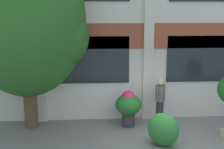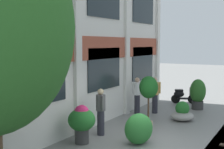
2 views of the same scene
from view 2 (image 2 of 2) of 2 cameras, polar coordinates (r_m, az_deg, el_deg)
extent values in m
plane|color=slate|center=(10.30, 6.51, -12.90)|extent=(80.00, 80.00, 0.00)
cube|color=silver|center=(11.33, -7.71, 10.70)|extent=(15.44, 0.50, 8.55)
cube|color=#9E4C38|center=(11.12, -6.51, 4.75)|extent=(15.44, 0.06, 0.90)
cube|color=silver|center=(11.14, -6.41, 10.80)|extent=(0.36, 0.16, 8.55)
cube|color=silver|center=(14.44, 2.74, 9.66)|extent=(0.36, 0.16, 8.55)
cube|color=silver|center=(17.96, 8.37, 8.83)|extent=(0.36, 0.16, 8.55)
cube|color=#1E282D|center=(9.68, -13.14, -0.55)|extent=(2.47, 0.04, 1.70)
cube|color=#1E282D|center=(12.77, -1.33, 1.08)|extent=(2.47, 0.04, 1.70)
cube|color=#1E282D|center=(16.20, 5.69, 2.04)|extent=(2.47, 0.04, 1.70)
cube|color=#1E282D|center=(16.27, 5.80, 12.28)|extent=(2.47, 0.04, 1.70)
sphere|color=#286023|center=(8.18, -15.34, 4.64)|extent=(2.17, 2.17, 2.17)
cylinder|color=tan|center=(12.65, 6.63, -8.89)|extent=(0.37, 0.37, 0.20)
cylinder|color=#4C3826|center=(12.49, 6.67, -5.82)|extent=(0.07, 0.07, 1.18)
ellipsoid|color=#19561E|center=(12.36, 6.71, -2.33)|extent=(0.74, 0.74, 0.88)
cylinder|color=#333333|center=(10.49, -5.54, -11.18)|extent=(0.46, 0.46, 0.47)
ellipsoid|color=#236B28|center=(10.35, -5.57, -8.25)|extent=(0.90, 0.90, 0.75)
sphere|color=#DB2866|center=(10.29, -5.59, -6.93)|extent=(0.50, 0.50, 0.50)
cylinder|color=#333333|center=(16.22, 15.36, -5.42)|extent=(0.57, 0.57, 0.41)
ellipsoid|color=#286023|center=(16.10, 15.43, -2.93)|extent=(0.78, 0.78, 1.19)
ellipsoid|color=gray|center=(13.74, 12.72, -7.42)|extent=(0.99, 0.99, 0.39)
sphere|color=#236B28|center=(13.66, 12.75, -6.04)|extent=(0.60, 0.60, 0.60)
cylinder|color=black|center=(17.62, 14.46, -4.41)|extent=(0.28, 0.48, 0.48)
cylinder|color=black|center=(17.50, 11.54, -4.41)|extent=(0.28, 0.48, 0.48)
cube|color=black|center=(17.55, 12.97, -4.28)|extent=(0.49, 0.72, 0.08)
ellipsoid|color=black|center=(17.48, 12.14, -3.50)|extent=(0.46, 0.62, 0.36)
cube|color=black|center=(17.45, 12.16, -2.86)|extent=(0.38, 0.49, 0.10)
cube|color=black|center=(17.55, 14.23, -3.32)|extent=(0.30, 0.22, 0.60)
cylinder|color=#B7B7BF|center=(17.50, 14.32, -2.09)|extent=(0.47, 0.23, 0.03)
cylinder|color=#282833|center=(14.88, 7.84, -5.34)|extent=(0.26, 0.26, 0.88)
cylinder|color=tan|center=(14.76, 7.87, -2.52)|extent=(0.34, 0.34, 0.59)
sphere|color=tan|center=(14.71, 7.90, -0.96)|extent=(0.22, 0.22, 0.22)
cylinder|color=tan|center=(14.74, 7.02, -2.41)|extent=(0.09, 0.09, 0.53)
cylinder|color=tan|center=(14.78, 8.73, -2.41)|extent=(0.09, 0.09, 0.53)
cylinder|color=#282833|center=(14.67, 4.61, -5.45)|extent=(0.26, 0.26, 0.89)
cylinder|color=silver|center=(14.55, 4.63, -2.58)|extent=(0.34, 0.34, 0.60)
sphere|color=tan|center=(14.49, 4.65, -0.98)|extent=(0.22, 0.22, 0.22)
cylinder|color=silver|center=(14.45, 5.42, -2.52)|extent=(0.09, 0.09, 0.54)
cylinder|color=silver|center=(14.64, 3.85, -2.40)|extent=(0.09, 0.09, 0.54)
cylinder|color=#282833|center=(11.29, -2.07, -8.82)|extent=(0.26, 0.26, 0.90)
cylinder|color=#4C4C4C|center=(11.13, -2.08, -5.17)|extent=(0.34, 0.34, 0.57)
sphere|color=tan|center=(11.06, -2.09, -3.16)|extent=(0.22, 0.22, 0.22)
cylinder|color=#4C4C4C|center=(10.91, -1.76, -5.23)|extent=(0.09, 0.09, 0.51)
cylinder|color=#4C4C4C|center=(11.33, -2.40, -4.83)|extent=(0.09, 0.09, 0.51)
ellipsoid|color=#2D7A33|center=(10.33, 4.90, -9.86)|extent=(1.20, 1.14, 1.02)
camera|label=1|loc=(8.32, 63.34, 8.09)|focal=50.00mm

